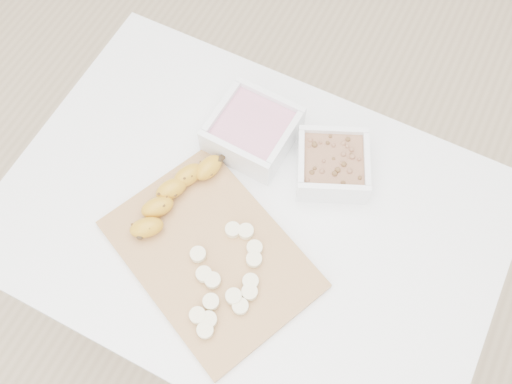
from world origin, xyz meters
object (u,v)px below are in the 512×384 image
at_px(cutting_board, 211,254).
at_px(banana, 174,196).
at_px(table, 250,234).
at_px(bowl_granola, 332,165).
at_px(bowl_yogurt, 253,130).

bearing_deg(cutting_board, banana, 151.27).
xyz_separation_m(table, banana, (-0.15, -0.04, 0.13)).
xyz_separation_m(bowl_granola, cutting_board, (-0.14, -0.27, -0.03)).
relative_size(cutting_board, banana, 1.71).
height_order(table, bowl_granola, bowl_granola).
relative_size(bowl_granola, banana, 0.83).
relative_size(bowl_yogurt, bowl_granola, 0.91).
bearing_deg(cutting_board, table, 74.87).
distance_m(table, bowl_yogurt, 0.22).
bearing_deg(table, bowl_yogurt, 114.73).
distance_m(bowl_yogurt, bowl_granola, 0.18).
bearing_deg(table, bowl_granola, 57.59).
relative_size(table, bowl_granola, 5.28).
bearing_deg(bowl_granola, table, -122.41).
bearing_deg(table, cutting_board, -105.13).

